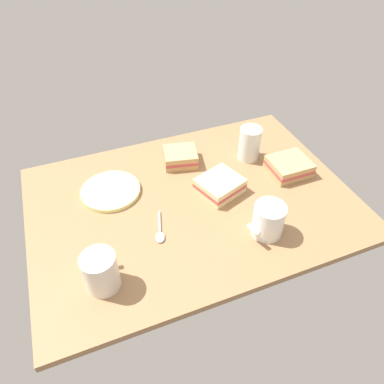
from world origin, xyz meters
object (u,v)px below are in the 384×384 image
coffee_mug_milky (101,271)px  glass_of_milk (249,145)px  coffee_mug_black (268,220)px  sandwich_extra (289,166)px  sandwich_side (180,157)px  sandwich_main (220,185)px  plate_of_food (111,191)px  spoon (160,232)px

coffee_mug_milky → glass_of_milk: 60.91cm
coffee_mug_black → coffee_mug_milky: coffee_mug_milky is taller
sandwich_extra → sandwich_side: bearing=150.4°
sandwich_main → plate_of_food: bearing=159.6°
coffee_mug_milky → sandwich_extra: bearing=17.3°
coffee_mug_milky → sandwich_extra: size_ratio=0.84×
plate_of_food → sandwich_side: size_ratio=1.44×
coffee_mug_milky → glass_of_milk: bearing=29.7°
sandwich_side → spoon: bearing=-120.4°
sandwich_side → spoon: 29.83cm
coffee_mug_black → sandwich_main: (-4.67, 18.76, -2.50)cm
sandwich_side → sandwich_extra: size_ratio=1.01×
sandwich_main → glass_of_milk: bearing=36.2°
sandwich_main → glass_of_milk: size_ratio=1.34×
coffee_mug_black → coffee_mug_milky: size_ratio=1.04×
sandwich_extra → glass_of_milk: bearing=125.7°
coffee_mug_black → sandwich_side: bearing=106.6°
sandwich_main → sandwich_extra: same height
plate_of_food → sandwich_side: bearing=13.6°
plate_of_food → coffee_mug_milky: coffee_mug_milky is taller
coffee_mug_black → glass_of_milk: (10.69, 30.02, 0.35)cm
coffee_mug_black → spoon: size_ratio=0.94×
sandwich_main → sandwich_side: bearing=109.6°
coffee_mug_black → spoon: bearing=159.0°
spoon → sandwich_side: bearing=59.6°
sandwich_side → sandwich_extra: (29.33, -16.67, 0.00)cm
spoon → glass_of_milk: bearing=29.0°
plate_of_food → coffee_mug_milky: size_ratio=1.73×
sandwich_side → glass_of_milk: bearing=-14.5°
plate_of_food → glass_of_milk: glass_of_milk is taller
plate_of_food → spoon: plate_of_food is taller
plate_of_food → sandwich_main: 31.66cm
plate_of_food → sandwich_main: bearing=-20.4°
glass_of_milk → coffee_mug_black: bearing=-109.6°
glass_of_milk → sandwich_side: bearing=165.5°
plate_of_food → sandwich_side: 24.43cm
sandwich_main → coffee_mug_black: bearing=-76.0°
sandwich_side → spoon: (-15.07, -25.68, -1.82)cm
plate_of_food → coffee_mug_black: bearing=-41.0°
coffee_mug_milky → spoon: size_ratio=0.90×
plate_of_food → glass_of_milk: size_ratio=1.58×
sandwich_main → glass_of_milk: glass_of_milk is taller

